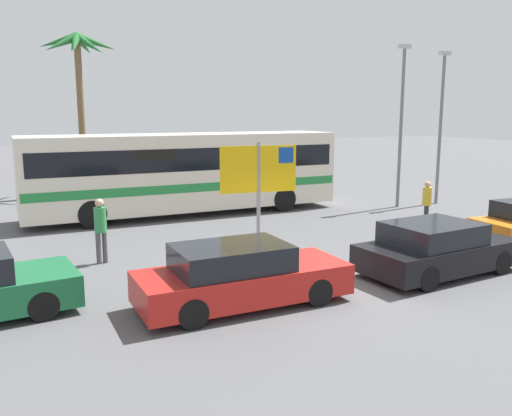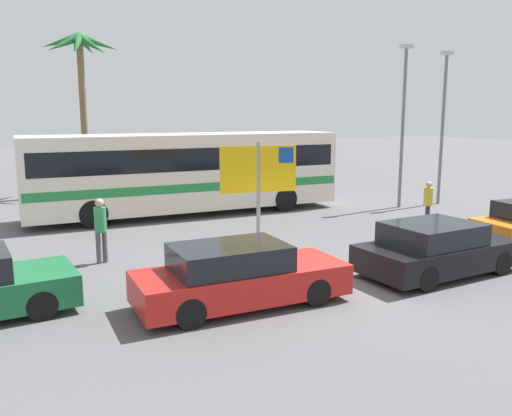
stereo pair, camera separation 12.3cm
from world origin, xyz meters
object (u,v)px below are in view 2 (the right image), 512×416
Objects in this scene: ferry_sign at (260,173)px; pedestrian_near_sign at (101,225)px; car_red at (238,276)px; bus_front_coach at (186,169)px; pedestrian_crossing_lot at (428,201)px; car_black at (436,249)px.

ferry_sign reaches higher than pedestrian_near_sign.
pedestrian_near_sign reaches higher than car_red.
bus_front_coach is 3.83× the size of ferry_sign.
car_red is (-2.19, -10.29, -1.15)m from bus_front_coach.
bus_front_coach is 2.74× the size of car_red.
car_black is at bearing 85.04° from pedestrian_crossing_lot.
pedestrian_crossing_lot is (6.87, 0.72, -1.37)m from ferry_sign.
ferry_sign is 0.71× the size of car_red.
pedestrian_crossing_lot is at bearing 24.61° from car_red.
car_red is at bearing 60.63° from pedestrian_crossing_lot.
car_black is at bearing -39.88° from ferry_sign.
car_black is at bearing -73.10° from bus_front_coach.
ferry_sign is 0.74× the size of car_black.
car_black is 2.64× the size of pedestrian_crossing_lot.
pedestrian_crossing_lot is at bearing 14.38° from ferry_sign.
ferry_sign is 4.42m from car_red.
pedestrian_crossing_lot is at bearing 44.98° from car_black.
car_red is 4.97m from pedestrian_near_sign.
pedestrian_near_sign is at bearing -126.32° from bus_front_coach.
pedestrian_crossing_lot is (6.85, -6.10, -0.83)m from bus_front_coach.
ferry_sign is at bearing -118.40° from pedestrian_near_sign.
pedestrian_crossing_lot is at bearing -106.38° from pedestrian_near_sign.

